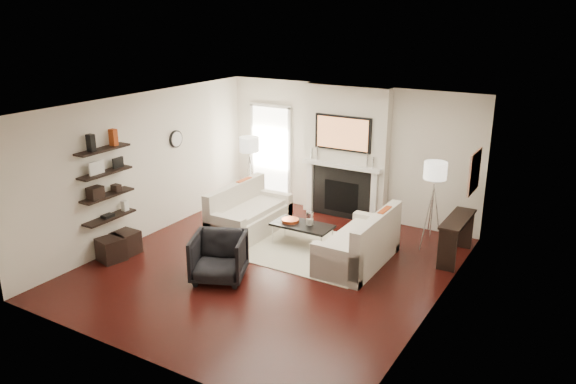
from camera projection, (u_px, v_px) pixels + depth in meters
The scene contains 71 objects.
room_envelope at pixel (269, 190), 8.98m from camera, with size 6.00×6.00×6.00m.
chimney_breast at pixel (346, 153), 11.33m from camera, with size 1.80×0.25×2.70m, color silver.
fireplace_surround at pixel (341, 193), 11.48m from camera, with size 1.30×0.02×1.04m, color black.
firebox at pixel (341, 197), 11.50m from camera, with size 0.75×0.02×0.65m, color black.
mantel_pilaster_l at pixel (310, 187), 11.79m from camera, with size 0.12×0.08×1.10m, color white.
mantel_pilaster_r at pixel (374, 198), 11.09m from camera, with size 0.12×0.08×1.10m, color white.
mantel_shelf at pixel (341, 166), 11.25m from camera, with size 1.70×0.18×0.07m, color white.
tv_body at pixel (343, 133), 11.07m from camera, with size 1.20×0.06×0.70m, color black.
tv_screen at pixel (342, 133), 11.04m from camera, with size 1.10×0.01×0.62m, color #BF723F.
candlestick_l_tall at pixel (317, 153), 11.47m from camera, with size 0.04×0.04×0.30m, color silver.
candlestick_l_short at pixel (312, 154), 11.54m from camera, with size 0.04×0.04×0.24m, color silver.
candlestick_r_tall at pixel (367, 160), 10.93m from camera, with size 0.04×0.04×0.30m, color silver.
candlestick_r_short at pixel (373, 163), 10.88m from camera, with size 0.04×0.04×0.24m, color silver.
hallway_panel at pixel (271, 154), 12.41m from camera, with size 0.90×0.02×2.10m, color white.
door_trim_l at pixel (253, 152), 12.63m from camera, with size 0.06×0.06×2.16m, color white.
door_trim_r at pixel (289, 157), 12.16m from camera, with size 0.06×0.06×2.16m, color white.
door_trim_top at pixel (270, 106), 12.06m from camera, with size 1.02×0.06×0.06m, color white.
rug at pixel (306, 249), 10.09m from camera, with size 2.60×2.00×0.01m, color beige.
loveseat_left_base at pixel (250, 222), 10.79m from camera, with size 0.85×1.80×0.42m, color beige.
loveseat_left_back at pixel (236, 204), 10.85m from camera, with size 0.18×1.80×0.80m, color beige.
loveseat_left_arm_n at pixel (225, 231), 10.10m from camera, with size 0.85×0.18×0.60m, color beige.
loveseat_left_arm_s at pixel (273, 206), 11.42m from camera, with size 0.85×0.18×0.60m, color beige.
loveseat_left_cushion at pixel (252, 210), 10.68m from camera, with size 0.63×1.44×0.10m, color beige.
pillow_left_orange at pixel (244, 190), 11.04m from camera, with size 0.10×0.42×0.42m, color #A63D14.
pillow_left_charcoal at pixel (226, 198), 10.55m from camera, with size 0.10×0.40×0.40m, color black.
loveseat_right_base at pixel (357, 252), 9.47m from camera, with size 0.85×1.80×0.42m, color beige.
loveseat_right_back at pixel (377, 238), 9.21m from camera, with size 0.18×1.80×0.80m, color beige.
loveseat_right_arm_n at pixel (336, 265), 8.78m from camera, with size 0.85×0.18×0.60m, color beige.
loveseat_right_arm_s at pixel (376, 231), 10.10m from camera, with size 0.85×0.18×0.60m, color beige.
loveseat_right_cushion at pixel (355, 237), 9.41m from camera, with size 0.63×1.44×0.10m, color beige.
pillow_right_orange at pixel (384, 221), 9.39m from camera, with size 0.10×0.42×0.42m, color #A63D14.
pillow_right_charcoal at pixel (370, 233), 8.90m from camera, with size 0.10×0.40×0.40m, color black.
coffee_table at pixel (302, 225), 10.11m from camera, with size 1.10×0.55×0.04m, color black.
coffee_leg_nw at pixel (272, 235), 10.24m from camera, with size 0.02×0.02×0.38m, color silver.
coffee_leg_ne at pixel (321, 246), 9.75m from camera, with size 0.02×0.02×0.38m, color silver.
coffee_leg_sw at pixel (285, 227), 10.60m from camera, with size 0.02×0.02×0.38m, color silver.
coffee_leg_se at pixel (332, 237), 10.11m from camera, with size 0.02×0.02×0.38m, color silver.
hurricane_glass at pixel (310, 219), 9.99m from camera, with size 0.14×0.14×0.24m, color white.
hurricane_candle at pixel (310, 222), 10.01m from camera, with size 0.09×0.09×0.13m, color white.
copper_bowl at pixel (290, 220), 10.22m from camera, with size 0.32×0.32×0.05m, color #C94921.
armchair at pixel (219, 255), 8.85m from camera, with size 0.81×0.76×0.83m, color black.
lamp_left_post at pixel (250, 183), 11.86m from camera, with size 0.02×0.02×1.20m, color silver.
lamp_left_shade at pixel (249, 144), 11.60m from camera, with size 0.40×0.40×0.30m, color white.
lamp_left_leg_a at pixel (255, 184), 11.81m from camera, with size 0.02×0.02×1.25m, color silver.
lamp_left_leg_b at pixel (251, 182), 11.97m from camera, with size 0.02×0.02×1.25m, color silver.
lamp_left_leg_c at pixel (246, 184), 11.81m from camera, with size 0.02×0.02×1.25m, color silver.
lamp_right_post at pixel (431, 216), 9.97m from camera, with size 0.02×0.02×1.20m, color silver.
lamp_right_shade at pixel (435, 171), 9.71m from camera, with size 0.40×0.40×0.30m, color white.
lamp_right_leg_a at pixel (438, 218), 9.92m from camera, with size 0.02×0.02×1.25m, color silver.
lamp_right_leg_b at pixel (430, 214), 10.08m from camera, with size 0.02×0.02×1.25m, color silver.
lamp_right_leg_c at pixel (427, 218), 9.92m from camera, with size 0.02×0.02×1.25m, color silver.
console_top at pixel (458, 219), 9.49m from camera, with size 0.35×1.20×0.04m, color black.
console_leg_n at pixel (447, 251), 9.15m from camera, with size 0.30×0.04×0.71m, color black.
console_leg_s at pixel (464, 229), 10.05m from camera, with size 0.30×0.04×0.71m, color black.
wall_art at pixel (475, 172), 9.27m from camera, with size 0.03×0.70×0.70m, color tan.
shelf_bottom at pixel (110, 217), 9.64m from camera, with size 0.25×1.00×0.04m, color black.
shelf_lower at pixel (107, 195), 9.52m from camera, with size 0.25×1.00×0.04m, color black.
shelf_upper at pixel (105, 173), 9.40m from camera, with size 0.25×1.00×0.04m, color black.
shelf_top at pixel (103, 150), 9.27m from camera, with size 0.25×1.00×0.04m, color black.
decor_magfile_a at pixel (91, 143), 9.04m from camera, with size 0.12×0.10×0.28m, color black.
decor_magfile_b at pixel (113, 137), 9.43m from camera, with size 0.12×0.10×0.28m, color #A63D14.
decor_frame_a at pixel (96, 168), 9.22m from camera, with size 0.04×0.30×0.22m, color white.
decor_frame_b at pixel (118, 163), 9.61m from camera, with size 0.04×0.22×0.18m, color black.
decor_wine_rack at pixel (95, 193), 9.29m from camera, with size 0.18×0.25×0.20m, color black.
decor_box_small at pixel (116, 188), 9.66m from camera, with size 0.15×0.12×0.12m, color black.
decor_books at pixel (108, 216), 9.60m from camera, with size 0.14×0.20×0.05m, color black.
decor_box_tall at pixel (125, 206), 9.90m from camera, with size 0.10×0.10×0.18m, color white.
clock_rim at pixel (176, 139), 10.94m from camera, with size 0.34×0.34×0.04m, color black.
clock_face at pixel (177, 139), 10.93m from camera, with size 0.29×0.29×0.01m, color white.
ottoman_near at pixel (126, 243), 9.87m from camera, with size 0.40×0.40×0.40m, color black.
ottoman_far at pixel (111, 249), 9.59m from camera, with size 0.40×0.40×0.40m, color black.
Camera 1 is at (4.64, -7.19, 4.11)m, focal length 35.00 mm.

